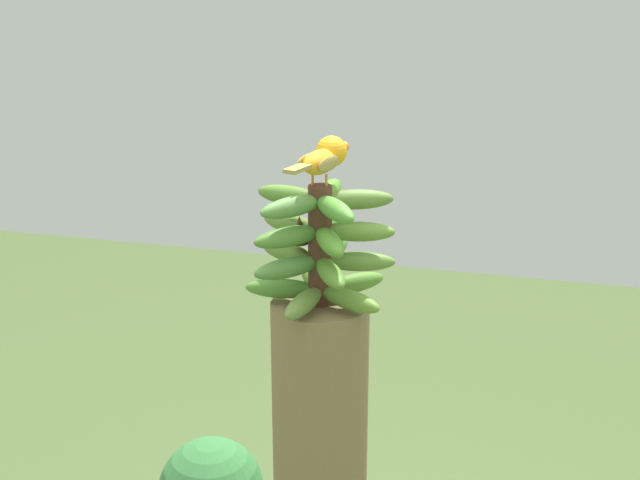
% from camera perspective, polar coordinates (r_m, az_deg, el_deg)
% --- Properties ---
extents(banana_bunch, '(0.32, 0.31, 0.25)m').
position_cam_1_polar(banana_bunch, '(1.76, -0.02, -0.38)').
color(banana_bunch, '#4C2D1E').
rests_on(banana_bunch, banana_tree).
extents(perched_bird, '(0.22, 0.09, 0.09)m').
position_cam_1_polar(perched_bird, '(1.73, 0.32, 5.51)').
color(perched_bird, '#C68933').
rests_on(perched_bird, banana_bunch).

